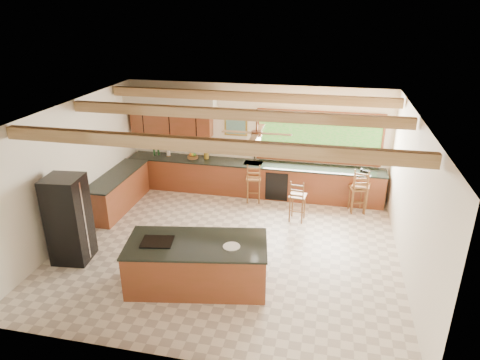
# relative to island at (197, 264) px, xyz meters

# --- Properties ---
(ground) EXTENTS (7.20, 7.20, 0.00)m
(ground) POSITION_rel_island_xyz_m (0.26, 1.40, -0.45)
(ground) COLOR beige
(ground) RESTS_ON ground
(room_shell) EXTENTS (7.27, 6.54, 3.02)m
(room_shell) POSITION_rel_island_xyz_m (0.09, 2.05, 1.76)
(room_shell) COLOR white
(room_shell) RESTS_ON ground
(counter_run) EXTENTS (7.12, 3.10, 1.25)m
(counter_run) POSITION_rel_island_xyz_m (-0.56, 3.92, 0.01)
(counter_run) COLOR brown
(counter_run) RESTS_ON ground
(island) EXTENTS (2.75, 1.64, 0.92)m
(island) POSITION_rel_island_xyz_m (0.00, 0.00, 0.00)
(island) COLOR brown
(island) RESTS_ON ground
(refrigerator) EXTENTS (0.78, 0.77, 1.84)m
(refrigerator) POSITION_rel_island_xyz_m (-2.79, 0.30, 0.47)
(refrigerator) COLOR black
(refrigerator) RESTS_ON ground
(bar_stool_a) EXTENTS (0.45, 0.45, 1.11)m
(bar_stool_a) POSITION_rel_island_xyz_m (0.36, 3.79, 0.20)
(bar_stool_a) COLOR brown
(bar_stool_a) RESTS_ON ground
(bar_stool_b) EXTENTS (0.43, 0.43, 1.08)m
(bar_stool_b) POSITION_rel_island_xyz_m (1.60, 2.95, 0.19)
(bar_stool_b) COLOR brown
(bar_stool_b) RESTS_ON ground
(bar_stool_c) EXTENTS (0.47, 0.47, 1.07)m
(bar_stool_c) POSITION_rel_island_xyz_m (3.05, 3.75, 0.18)
(bar_stool_c) COLOR brown
(bar_stool_c) RESTS_ON ground
(bar_stool_d) EXTENTS (0.49, 0.49, 1.19)m
(bar_stool_d) POSITION_rel_island_xyz_m (3.12, 3.79, 0.25)
(bar_stool_d) COLOR brown
(bar_stool_d) RESTS_ON ground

